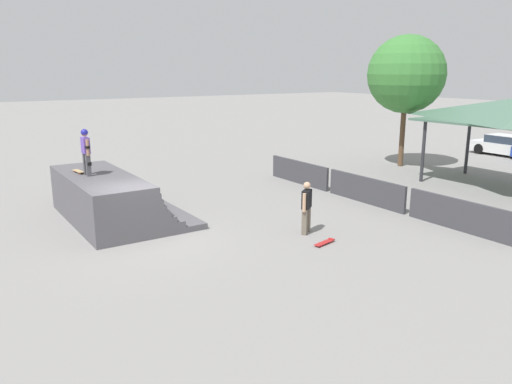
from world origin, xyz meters
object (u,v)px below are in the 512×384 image
object	(u,v)px
tree_beside_pavilion	(406,74)
skateboard_on_ground	(325,242)
skater_on_deck	(86,149)
bystander_walking	(307,205)
parked_car_white	(506,146)
skateboard_on_deck	(79,171)

from	to	relation	value
tree_beside_pavilion	skateboard_on_ground	bearing A→B (deg)	-58.10
skater_on_deck	bystander_walking	xyz separation A→B (m)	(5.25, 5.47, -1.61)
skateboard_on_ground	parked_car_white	size ratio (longest dim) A/B	0.20
skater_on_deck	skateboard_on_ground	size ratio (longest dim) A/B	1.85
skateboard_on_ground	bystander_walking	bearing A→B (deg)	67.86
skateboard_on_ground	tree_beside_pavilion	distance (m)	14.98
bystander_walking	skateboard_on_ground	size ratio (longest dim) A/B	1.98
skater_on_deck	tree_beside_pavilion	distance (m)	17.50
skateboard_on_deck	parked_car_white	world-z (taller)	skateboard_on_deck
skateboard_on_deck	bystander_walking	bearing A→B (deg)	37.72
bystander_walking	tree_beside_pavilion	distance (m)	14.01
skateboard_on_deck	tree_beside_pavilion	xyz separation A→B (m)	(-0.49, 17.45, 3.26)
skateboard_on_deck	skateboard_on_ground	world-z (taller)	skateboard_on_deck
skateboard_on_deck	skateboard_on_ground	distance (m)	9.01
bystander_walking	tree_beside_pavilion	bearing A→B (deg)	-7.34
skateboard_on_deck	parked_car_white	distance (m)	25.71
skater_on_deck	skateboard_on_ground	distance (m)	8.68
bystander_walking	parked_car_white	bearing A→B (deg)	-21.19
skater_on_deck	bystander_walking	distance (m)	7.75
skater_on_deck	skateboard_on_deck	xyz separation A→B (m)	(-0.58, -0.15, -0.86)
skater_on_deck	tree_beside_pavilion	size ratio (longest dim) A/B	0.23
tree_beside_pavilion	parked_car_white	world-z (taller)	tree_beside_pavilion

